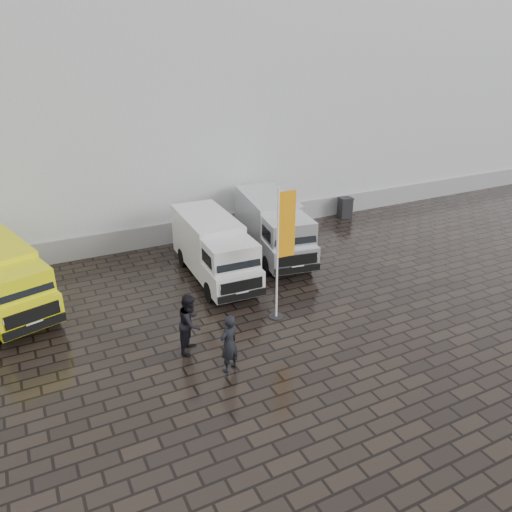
{
  "coord_description": "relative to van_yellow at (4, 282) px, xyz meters",
  "views": [
    {
      "loc": [
        -7.62,
        -13.04,
        8.75
      ],
      "look_at": [
        -0.02,
        2.2,
        1.29
      ],
      "focal_mm": 35.0,
      "sensor_mm": 36.0,
      "label": 1
    }
  ],
  "objects": [
    {
      "name": "person_front",
      "position": [
        5.51,
        -6.41,
        -0.29
      ],
      "size": [
        0.76,
        0.64,
        1.77
      ],
      "primitive_type": "imported",
      "rotation": [
        0.0,
        0.0,
        3.54
      ],
      "color": "black",
      "rests_on": "ground"
    },
    {
      "name": "hall_plinth",
      "position": [
        10.54,
        3.67,
        -0.67
      ],
      "size": [
        44.0,
        0.15,
        1.0
      ],
      "primitive_type": "cube",
      "color": "gray",
      "rests_on": "ground"
    },
    {
      "name": "ground",
      "position": [
        8.54,
        -4.28,
        -1.17
      ],
      "size": [
        120.0,
        120.0,
        0.0
      ],
      "primitive_type": "plane",
      "color": "black",
      "rests_on": "ground"
    },
    {
      "name": "van_silver",
      "position": [
        10.57,
        0.35,
        0.06
      ],
      "size": [
        2.78,
        5.91,
        2.46
      ],
      "primitive_type": null,
      "rotation": [
        0.0,
        0.0,
        -0.16
      ],
      "color": "silver",
      "rests_on": "ground"
    },
    {
      "name": "exhibition_hall",
      "position": [
        10.54,
        11.72,
        4.83
      ],
      "size": [
        44.0,
        16.0,
        12.0
      ],
      "primitive_type": "cube",
      "color": "silver",
      "rests_on": "ground"
    },
    {
      "name": "van_yellow",
      "position": [
        0.0,
        0.0,
        0.0
      ],
      "size": [
        3.28,
        5.42,
        2.34
      ],
      "primitive_type": null,
      "rotation": [
        0.0,
        0.0,
        0.28
      ],
      "color": "#DFE20B",
      "rests_on": "ground"
    },
    {
      "name": "flagpole",
      "position": [
        8.31,
        -4.41,
        1.37
      ],
      "size": [
        0.88,
        0.5,
        4.6
      ],
      "color": "black",
      "rests_on": "ground"
    },
    {
      "name": "van_white",
      "position": [
        7.41,
        -0.67,
        0.02
      ],
      "size": [
        2.05,
        5.55,
        2.37
      ],
      "primitive_type": null,
      "rotation": [
        0.0,
        0.0,
        -0.04
      ],
      "color": "silver",
      "rests_on": "ground"
    },
    {
      "name": "person_tent",
      "position": [
        4.89,
        -4.95,
        -0.24
      ],
      "size": [
        1.12,
        1.15,
        1.87
      ],
      "primitive_type": "imported",
      "rotation": [
        0.0,
        0.0,
        0.89
      ],
      "color": "black",
      "rests_on": "ground"
    },
    {
      "name": "wheelie_bin",
      "position": [
        16.35,
        3.07,
        -0.63
      ],
      "size": [
        0.75,
        0.75,
        1.08
      ],
      "primitive_type": "cube",
      "rotation": [
        0.0,
        0.0,
        -0.17
      ],
      "color": "black",
      "rests_on": "ground"
    }
  ]
}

